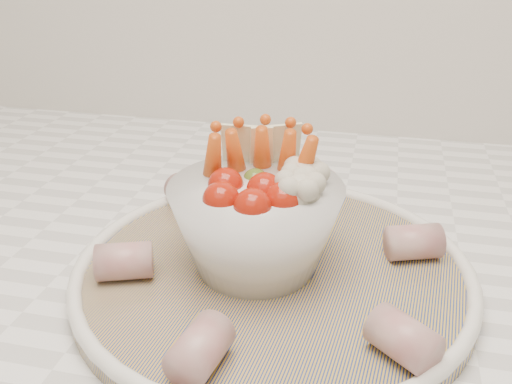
# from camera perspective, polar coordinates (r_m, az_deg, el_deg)

# --- Properties ---
(serving_platter) EXTENTS (0.36, 0.36, 0.02)m
(serving_platter) POSITION_cam_1_polar(r_m,az_deg,el_deg) (0.48, 1.71, -7.89)
(serving_platter) COLOR navy
(serving_platter) RESTS_ON kitchen_counter
(veggie_bowl) EXTENTS (0.14, 0.14, 0.11)m
(veggie_bowl) POSITION_cam_1_polar(r_m,az_deg,el_deg) (0.46, 0.19, -2.65)
(veggie_bowl) COLOR white
(veggie_bowl) RESTS_ON serving_platter
(cured_meat_rolls) EXTENTS (0.28, 0.30, 0.03)m
(cured_meat_rolls) POSITION_cam_1_polar(r_m,az_deg,el_deg) (0.47, 1.74, -5.95)
(cured_meat_rolls) COLOR #A44B4D
(cured_meat_rolls) RESTS_ON serving_platter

